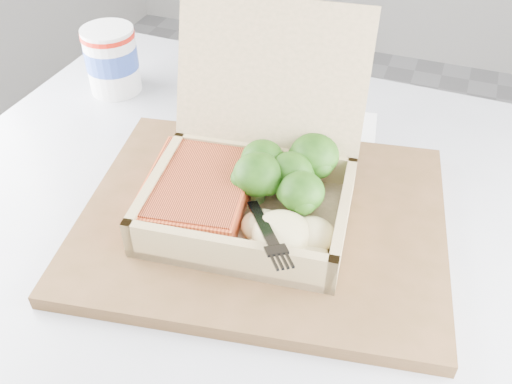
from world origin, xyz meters
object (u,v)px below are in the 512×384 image
at_px(cafe_table, 244,359).
at_px(paper_cup, 111,58).
at_px(takeout_container, 256,164).
at_px(serving_tray, 263,219).

xyz_separation_m(cafe_table, paper_cup, (-0.30, 0.24, 0.24)).
bearing_deg(takeout_container, serving_tray, -59.03).
relative_size(serving_tray, takeout_container, 1.59).
xyz_separation_m(serving_tray, takeout_container, (-0.02, 0.02, 0.06)).
distance_m(cafe_table, takeout_container, 0.26).
distance_m(serving_tray, paper_cup, 0.36).
bearing_deg(serving_tray, paper_cup, 146.90).
relative_size(cafe_table, serving_tray, 2.20).
height_order(cafe_table, serving_tray, serving_tray).
distance_m(serving_tray, takeout_container, 0.06).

